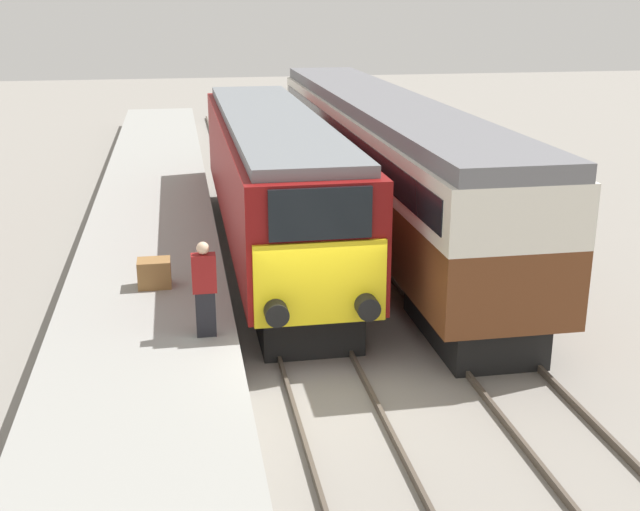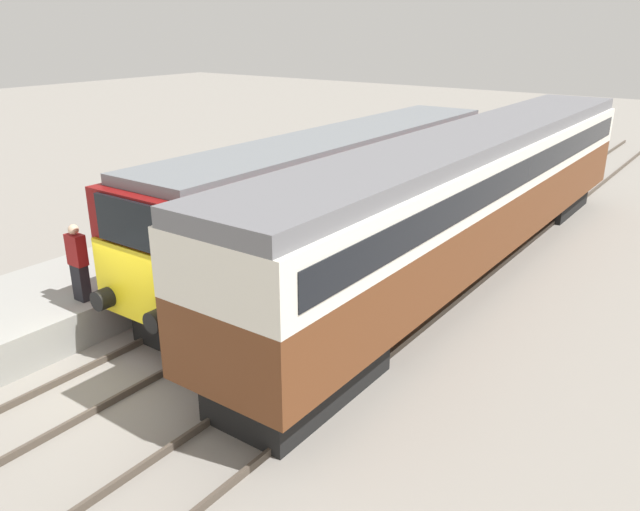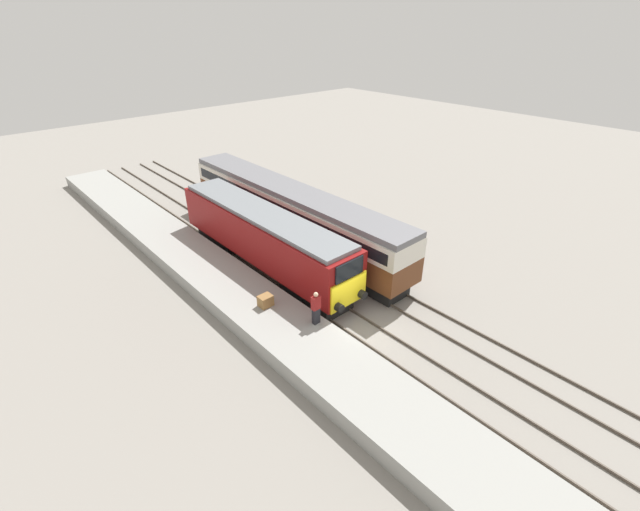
{
  "view_description": "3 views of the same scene",
  "coord_description": "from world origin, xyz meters",
  "px_view_note": "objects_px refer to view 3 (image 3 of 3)",
  "views": [
    {
      "loc": [
        -2.45,
        -12.82,
        6.83
      ],
      "look_at": [
        0.0,
        0.88,
        2.32
      ],
      "focal_mm": 45.0,
      "sensor_mm": 36.0,
      "label": 1
    },
    {
      "loc": [
        9.84,
        -6.36,
        6.79
      ],
      "look_at": [
        1.7,
        4.88,
        1.6
      ],
      "focal_mm": 35.0,
      "sensor_mm": 36.0,
      "label": 2
    },
    {
      "loc": [
        -13.14,
        -11.53,
        14.0
      ],
      "look_at": [
        1.7,
        4.88,
        1.6
      ],
      "focal_mm": 24.0,
      "sensor_mm": 36.0,
      "label": 3
    }
  ],
  "objects_px": {
    "locomotive": "(264,237)",
    "passenger_carriage": "(290,210)",
    "person_on_platform": "(316,308)",
    "luggage_crate": "(266,301)"
  },
  "relations": [
    {
      "from": "locomotive",
      "to": "person_on_platform",
      "type": "xyz_separation_m",
      "value": [
        -2.11,
        -7.19,
        -0.4
      ]
    },
    {
      "from": "passenger_carriage",
      "to": "luggage_crate",
      "type": "height_order",
      "value": "passenger_carriage"
    },
    {
      "from": "locomotive",
      "to": "passenger_carriage",
      "type": "relative_size",
      "value": 0.75
    },
    {
      "from": "person_on_platform",
      "to": "luggage_crate",
      "type": "bearing_deg",
      "value": 109.2
    },
    {
      "from": "luggage_crate",
      "to": "person_on_platform",
      "type": "bearing_deg",
      "value": -70.8
    },
    {
      "from": "locomotive",
      "to": "passenger_carriage",
      "type": "distance_m",
      "value": 3.79
    },
    {
      "from": "passenger_carriage",
      "to": "person_on_platform",
      "type": "height_order",
      "value": "passenger_carriage"
    },
    {
      "from": "person_on_platform",
      "to": "passenger_carriage",
      "type": "bearing_deg",
      "value": 58.02
    },
    {
      "from": "person_on_platform",
      "to": "luggage_crate",
      "type": "xyz_separation_m",
      "value": [
        -0.98,
        2.82,
        -0.6
      ]
    },
    {
      "from": "passenger_carriage",
      "to": "person_on_platform",
      "type": "bearing_deg",
      "value": -121.98
    }
  ]
}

